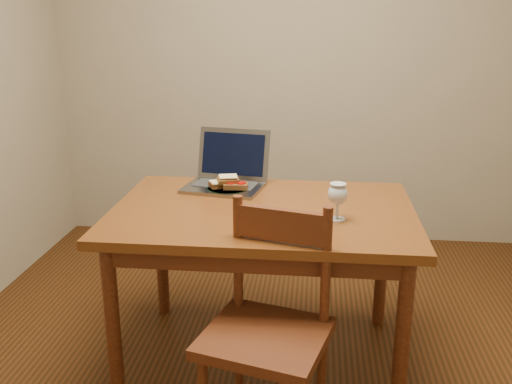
# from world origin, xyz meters

# --- Properties ---
(floor) EXTENTS (3.20, 3.20, 0.02)m
(floor) POSITION_xyz_m (0.00, 0.00, -0.01)
(floor) COLOR black
(floor) RESTS_ON ground
(back_wall) EXTENTS (3.20, 0.02, 2.60)m
(back_wall) POSITION_xyz_m (0.00, 1.61, 1.30)
(back_wall) COLOR gray
(back_wall) RESTS_ON floor
(front_wall) EXTENTS (3.20, 0.02, 2.60)m
(front_wall) POSITION_xyz_m (0.00, -1.61, 1.30)
(front_wall) COLOR gray
(front_wall) RESTS_ON floor
(table) EXTENTS (1.30, 0.90, 0.74)m
(table) POSITION_xyz_m (-0.03, 0.03, 0.65)
(table) COLOR #53230D
(table) RESTS_ON floor
(chair) EXTENTS (0.52, 0.50, 0.46)m
(chair) POSITION_xyz_m (0.04, -0.49, 0.49)
(chair) COLOR #38170B
(chair) RESTS_ON floor
(plate) EXTENTS (0.20, 0.20, 0.02)m
(plate) POSITION_xyz_m (-0.21, 0.26, 0.75)
(plate) COLOR black
(plate) RESTS_ON table
(sandwich_cheese) EXTENTS (0.13, 0.11, 0.03)m
(sandwich_cheese) POSITION_xyz_m (-0.25, 0.27, 0.77)
(sandwich_cheese) COLOR #381E0C
(sandwich_cheese) RESTS_ON plate
(sandwich_tomato) EXTENTS (0.12, 0.07, 0.03)m
(sandwich_tomato) POSITION_xyz_m (-0.17, 0.25, 0.77)
(sandwich_tomato) COLOR #381E0C
(sandwich_tomato) RESTS_ON plate
(sandwich_top) EXTENTS (0.11, 0.09, 0.03)m
(sandwich_top) POSITION_xyz_m (-0.21, 0.26, 0.80)
(sandwich_top) COLOR #381E0C
(sandwich_top) RESTS_ON plate
(milk_glass) EXTENTS (0.08, 0.08, 0.16)m
(milk_glass) POSITION_xyz_m (0.29, -0.09, 0.82)
(milk_glass) COLOR white
(milk_glass) RESTS_ON table
(laptop) EXTENTS (0.41, 0.39, 0.26)m
(laptop) POSITION_xyz_m (-0.23, 0.35, 0.81)
(laptop) COLOR slate
(laptop) RESTS_ON table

